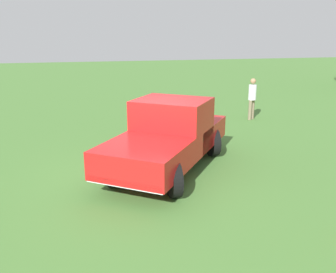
# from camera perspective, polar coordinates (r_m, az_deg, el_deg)

# --- Properties ---
(ground_plane) EXTENTS (80.00, 80.00, 0.00)m
(ground_plane) POSITION_cam_1_polar(r_m,az_deg,el_deg) (9.42, -3.62, -6.06)
(ground_plane) COLOR #477533
(pickup_truck) EXTENTS (4.96, 4.39, 1.84)m
(pickup_truck) POSITION_cam_1_polar(r_m,az_deg,el_deg) (9.65, 0.28, 0.52)
(pickup_truck) COLOR black
(pickup_truck) RESTS_ON ground_plane
(person_bystander) EXTENTS (0.44, 0.44, 1.72)m
(person_bystander) POSITION_cam_1_polar(r_m,az_deg,el_deg) (15.67, 12.99, 6.10)
(person_bystander) COLOR #7A6B51
(person_bystander) RESTS_ON ground_plane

